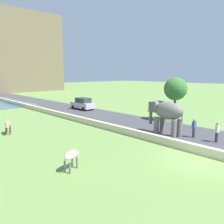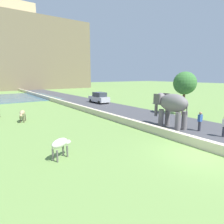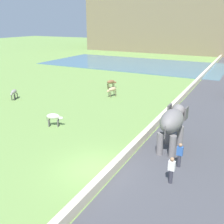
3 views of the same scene
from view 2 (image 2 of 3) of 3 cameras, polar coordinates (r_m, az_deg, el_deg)
ground_plane at (r=12.25m, az=24.03°, el=-11.63°), size 220.00×220.00×0.00m
road_surface at (r=29.92m, az=-5.27°, el=2.18°), size 7.00×120.00×0.06m
barrier_wall at (r=26.37m, az=-10.18°, el=1.50°), size 0.40×110.00×0.61m
elephant at (r=16.97m, az=17.10°, el=2.03°), size 1.49×3.48×2.99m
person_beside_elephant at (r=16.97m, az=24.61°, el=-2.49°), size 0.36×0.22×1.63m
person_trailing at (r=16.17m, az=30.39°, el=-3.62°), size 0.36×0.22×1.63m
car_silver at (r=31.55m, az=-3.85°, el=4.23°), size 1.83×4.02×1.80m
cow_white at (r=10.89m, az=-15.03°, el=-9.14°), size 1.39×0.90×1.15m
cow_tan at (r=20.65m, az=-25.08°, el=-0.41°), size 0.84×1.41×1.15m
tree_near at (r=23.41m, az=20.79°, el=7.97°), size 2.57×2.57×4.93m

